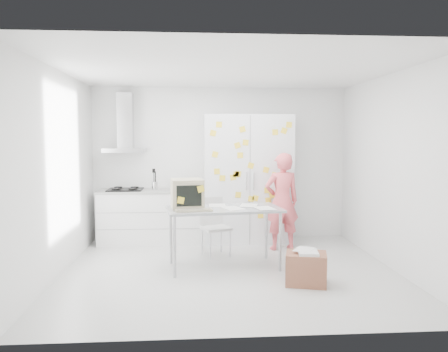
{
  "coord_description": "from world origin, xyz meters",
  "views": [
    {
      "loc": [
        -0.48,
        -5.8,
        1.81
      ],
      "look_at": [
        -0.03,
        0.6,
        1.25
      ],
      "focal_mm": 35.0,
      "sensor_mm": 36.0,
      "label": 1
    }
  ],
  "objects": [
    {
      "name": "floor",
      "position": [
        0.0,
        0.0,
        -0.01
      ],
      "size": [
        4.5,
        4.0,
        0.02
      ],
      "primitive_type": "cube",
      "color": "silver",
      "rests_on": "ground"
    },
    {
      "name": "counter_run",
      "position": [
        -1.2,
        1.7,
        0.47
      ],
      "size": [
        1.84,
        0.63,
        1.28
      ],
      "color": "white",
      "rests_on": "ground"
    },
    {
      "name": "person",
      "position": [
        0.94,
        1.1,
        0.79
      ],
      "size": [
        0.62,
        0.46,
        1.57
      ],
      "primitive_type": "imported",
      "rotation": [
        0.0,
        0.0,
        3.3
      ],
      "color": "#F15D65",
      "rests_on": "ground"
    },
    {
      "name": "tall_cabinet",
      "position": [
        0.45,
        1.67,
        1.1
      ],
      "size": [
        1.5,
        0.68,
        2.2
      ],
      "color": "silver",
      "rests_on": "ground"
    },
    {
      "name": "walls",
      "position": [
        0.0,
        0.72,
        1.35
      ],
      "size": [
        4.52,
        4.01,
        2.7
      ],
      "color": "white",
      "rests_on": "ground"
    },
    {
      "name": "ceiling",
      "position": [
        0.0,
        0.0,
        2.7
      ],
      "size": [
        4.5,
        4.0,
        0.02
      ],
      "primitive_type": "cube",
      "color": "white",
      "rests_on": "walls"
    },
    {
      "name": "chair",
      "position": [
        -0.17,
        0.85,
        0.5
      ],
      "size": [
        0.52,
        0.52,
        0.89
      ],
      "rotation": [
        0.0,
        0.0,
        0.36
      ],
      "color": "silver",
      "rests_on": "ground"
    },
    {
      "name": "range_hood",
      "position": [
        -1.65,
        1.84,
        1.96
      ],
      "size": [
        0.7,
        0.48,
        1.01
      ],
      "color": "silver",
      "rests_on": "walls"
    },
    {
      "name": "desk",
      "position": [
        -0.39,
        0.17,
        0.94
      ],
      "size": [
        1.65,
        0.97,
        1.24
      ],
      "rotation": [
        0.0,
        0.0,
        0.13
      ],
      "color": "#92969B",
      "rests_on": "ground"
    },
    {
      "name": "cardboard_box",
      "position": [
        0.9,
        -0.61,
        0.2
      ],
      "size": [
        0.57,
        0.5,
        0.43
      ],
      "rotation": [
        0.0,
        0.0,
        -0.26
      ],
      "color": "brown",
      "rests_on": "ground"
    }
  ]
}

